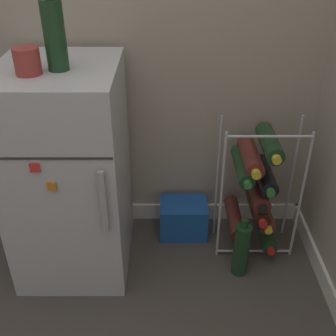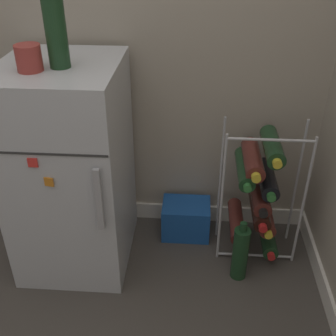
{
  "view_description": "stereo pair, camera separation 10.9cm",
  "coord_description": "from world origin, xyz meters",
  "px_view_note": "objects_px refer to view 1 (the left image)",
  "views": [
    {
      "loc": [
        0.24,
        -1.17,
        1.43
      ],
      "look_at": [
        0.23,
        0.4,
        0.47
      ],
      "focal_mm": 45.0,
      "sensor_mm": 36.0,
      "label": 1
    },
    {
      "loc": [
        0.35,
        -1.16,
        1.43
      ],
      "look_at": [
        0.23,
        0.4,
        0.47
      ],
      "focal_mm": 45.0,
      "sensor_mm": 36.0,
      "label": 2
    }
  ],
  "objects_px": {
    "wine_rack": "(257,188)",
    "loose_bottle_floor": "(242,249)",
    "soda_box": "(184,218)",
    "mini_fridge": "(70,173)",
    "fridge_top_cup": "(28,61)",
    "fridge_top_bottle": "(56,35)"
  },
  "relations": [
    {
      "from": "soda_box",
      "to": "fridge_top_cup",
      "type": "xyz_separation_m",
      "value": [
        -0.57,
        -0.26,
        0.89
      ]
    },
    {
      "from": "fridge_top_bottle",
      "to": "loose_bottle_floor",
      "type": "height_order",
      "value": "fridge_top_bottle"
    },
    {
      "from": "fridge_top_bottle",
      "to": "loose_bottle_floor",
      "type": "bearing_deg",
      "value": -5.92
    },
    {
      "from": "fridge_top_cup",
      "to": "loose_bottle_floor",
      "type": "distance_m",
      "value": 1.18
    },
    {
      "from": "fridge_top_cup",
      "to": "fridge_top_bottle",
      "type": "distance_m",
      "value": 0.13
    },
    {
      "from": "fridge_top_cup",
      "to": "loose_bottle_floor",
      "type": "height_order",
      "value": "fridge_top_cup"
    },
    {
      "from": "soda_box",
      "to": "fridge_top_bottle",
      "type": "xyz_separation_m",
      "value": [
        -0.47,
        -0.21,
        0.97
      ]
    },
    {
      "from": "soda_box",
      "to": "mini_fridge",
      "type": "bearing_deg",
      "value": -161.2
    },
    {
      "from": "fridge_top_cup",
      "to": "loose_bottle_floor",
      "type": "bearing_deg",
      "value": -1.86
    },
    {
      "from": "mini_fridge",
      "to": "fridge_top_bottle",
      "type": "height_order",
      "value": "fridge_top_bottle"
    },
    {
      "from": "mini_fridge",
      "to": "loose_bottle_floor",
      "type": "relative_size",
      "value": 3.08
    },
    {
      "from": "mini_fridge",
      "to": "soda_box",
      "type": "relative_size",
      "value": 3.93
    },
    {
      "from": "mini_fridge",
      "to": "wine_rack",
      "type": "bearing_deg",
      "value": 5.54
    },
    {
      "from": "wine_rack",
      "to": "loose_bottle_floor",
      "type": "distance_m",
      "value": 0.29
    },
    {
      "from": "fridge_top_cup",
      "to": "soda_box",
      "type": "bearing_deg",
      "value": 24.31
    },
    {
      "from": "fridge_top_bottle",
      "to": "loose_bottle_floor",
      "type": "relative_size",
      "value": 0.93
    },
    {
      "from": "mini_fridge",
      "to": "fridge_top_cup",
      "type": "bearing_deg",
      "value": -127.88
    },
    {
      "from": "mini_fridge",
      "to": "soda_box",
      "type": "height_order",
      "value": "mini_fridge"
    },
    {
      "from": "wine_rack",
      "to": "soda_box",
      "type": "relative_size",
      "value": 2.78
    },
    {
      "from": "fridge_top_cup",
      "to": "mini_fridge",
      "type": "bearing_deg",
      "value": 52.12
    },
    {
      "from": "soda_box",
      "to": "fridge_top_cup",
      "type": "distance_m",
      "value": 1.09
    },
    {
      "from": "loose_bottle_floor",
      "to": "soda_box",
      "type": "bearing_deg",
      "value": 131.37
    }
  ]
}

